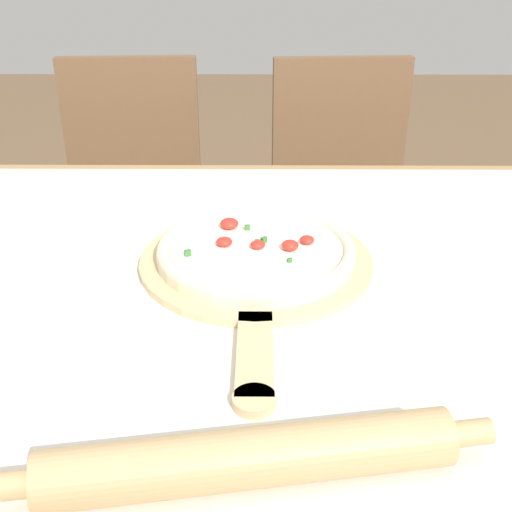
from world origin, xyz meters
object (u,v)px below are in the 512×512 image
object	(u,v)px
pizza_peel	(256,267)
pizza	(256,250)
chair_left	(134,199)
rolling_pin	(249,458)
chair_right	(341,199)

from	to	relation	value
pizza_peel	pizza	world-z (taller)	pizza
chair_left	rolling_pin	bearing A→B (deg)	-77.53
pizza	chair_left	xyz separation A→B (m)	(-0.35, 0.81, -0.25)
pizza_peel	pizza	distance (m)	0.03
pizza	rolling_pin	size ratio (longest dim) A/B	0.64
chair_left	chair_right	bearing A→B (deg)	-3.22
pizza_peel	chair_right	distance (m)	0.89
rolling_pin	chair_left	xyz separation A→B (m)	(-0.35, 1.25, -0.26)
chair_left	pizza_peel	bearing A→B (deg)	-70.11
pizza_peel	pizza	xyz separation A→B (m)	(-0.00, 0.02, 0.02)
chair_right	rolling_pin	bearing A→B (deg)	-104.26
rolling_pin	pizza_peel	bearing A→B (deg)	89.44
pizza	chair_right	world-z (taller)	chair_right
chair_left	chair_right	size ratio (longest dim) A/B	1.00
pizza_peel	chair_left	distance (m)	0.93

